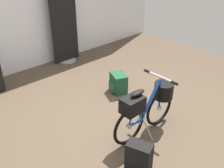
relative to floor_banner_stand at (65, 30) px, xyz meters
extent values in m
plane|color=brown|center=(-0.72, -2.34, -0.67)|extent=(6.84, 6.84, 0.00)
cylinder|color=#B7B7BC|center=(0.00, 0.00, -0.66)|extent=(0.36, 0.36, 0.02)
cube|color=black|center=(0.00, 0.00, 0.10)|extent=(0.60, 0.02, 1.50)
torus|color=black|center=(-0.30, -2.71, -0.41)|extent=(0.52, 0.05, 0.52)
cylinder|color=#B7B7BC|center=(-0.30, -2.71, -0.41)|extent=(0.06, 0.05, 0.06)
torus|color=black|center=(-0.89, -2.70, -0.41)|extent=(0.52, 0.05, 0.52)
cylinder|color=#B7B7BC|center=(-0.89, -2.70, -0.41)|extent=(0.06, 0.05, 0.06)
cylinder|color=#1947B2|center=(-0.78, -2.70, -0.42)|extent=(0.23, 0.04, 0.05)
cylinder|color=#1947B2|center=(-0.51, -2.70, -0.19)|extent=(0.36, 0.05, 0.50)
cylinder|color=#1947B2|center=(-0.71, -2.70, -0.21)|extent=(0.13, 0.04, 0.43)
cylinder|color=#1947B2|center=(-0.78, -2.70, -0.42)|extent=(0.23, 0.03, 0.04)
cylinder|color=#1947B2|center=(-0.32, -2.71, -0.18)|extent=(0.08, 0.03, 0.47)
cylinder|color=#1947B2|center=(-0.83, -2.70, -0.21)|extent=(0.15, 0.02, 0.42)
ellipsoid|color=black|center=(-0.76, -2.70, 0.02)|extent=(0.22, 0.09, 0.05)
cylinder|color=#B7B7BC|center=(-0.35, -2.71, 0.07)|extent=(0.03, 0.03, 0.04)
cylinder|color=#B7B7BC|center=(-0.35, -2.71, 0.09)|extent=(0.03, 0.44, 0.03)
cylinder|color=black|center=(-0.35, -2.93, 0.09)|extent=(0.04, 0.09, 0.04)
cylinder|color=black|center=(-0.34, -2.49, 0.09)|extent=(0.04, 0.09, 0.04)
cylinder|color=#B7B7BC|center=(-0.67, -2.70, -0.43)|extent=(0.14, 0.02, 0.14)
cylinder|color=#B7B7BC|center=(-0.63, -2.79, -0.56)|extent=(0.02, 0.19, 0.24)
cylinder|color=black|center=(-0.24, -2.71, -0.16)|extent=(0.26, 0.26, 0.22)
cube|color=black|center=(-0.85, -2.70, -0.12)|extent=(0.28, 0.20, 0.20)
cylinder|color=black|center=(-1.54, -0.29, -0.65)|extent=(0.04, 0.02, 0.04)
cube|color=black|center=(-1.13, -3.09, -0.49)|extent=(0.25, 0.32, 0.36)
cube|color=black|center=(-1.04, -3.06, -0.55)|extent=(0.10, 0.19, 0.16)
cube|color=#19472D|center=(-0.09, -1.68, -0.51)|extent=(0.31, 0.37, 0.33)
cube|color=#1F5939|center=(-0.20, -1.64, -0.56)|extent=(0.11, 0.21, 0.14)
camera|label=1|loc=(-2.80, -4.46, 1.62)|focal=41.85mm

